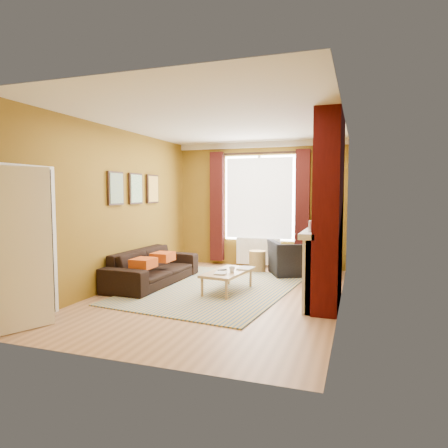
{
  "coord_description": "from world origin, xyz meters",
  "views": [
    {
      "loc": [
        2.15,
        -6.06,
        1.68
      ],
      "look_at": [
        0.0,
        0.25,
        1.15
      ],
      "focal_mm": 32.0,
      "sensor_mm": 36.0,
      "label": 1
    }
  ],
  "objects_px": {
    "armchair": "(298,258)",
    "coffee_table": "(228,273)",
    "floor_lamp": "(323,208)",
    "wicker_stool": "(257,261)",
    "sofa": "(153,267)"
  },
  "relations": [
    {
      "from": "armchair",
      "to": "coffee_table",
      "type": "xyz_separation_m",
      "value": [
        -0.91,
        -1.76,
        -0.03
      ]
    },
    {
      "from": "wicker_stool",
      "to": "sofa",
      "type": "bearing_deg",
      "value": -131.29
    },
    {
      "from": "wicker_stool",
      "to": "floor_lamp",
      "type": "height_order",
      "value": "floor_lamp"
    },
    {
      "from": "coffee_table",
      "to": "armchair",
      "type": "bearing_deg",
      "value": 70.33
    },
    {
      "from": "armchair",
      "to": "coffee_table",
      "type": "relative_size",
      "value": 0.95
    },
    {
      "from": "armchair",
      "to": "sofa",
      "type": "bearing_deg",
      "value": 9.07
    },
    {
      "from": "floor_lamp",
      "to": "armchair",
      "type": "bearing_deg",
      "value": -155.23
    },
    {
      "from": "sofa",
      "to": "wicker_stool",
      "type": "height_order",
      "value": "sofa"
    },
    {
      "from": "coffee_table",
      "to": "floor_lamp",
      "type": "height_order",
      "value": "floor_lamp"
    },
    {
      "from": "armchair",
      "to": "coffee_table",
      "type": "bearing_deg",
      "value": 37.96
    },
    {
      "from": "wicker_stool",
      "to": "coffee_table",
      "type": "bearing_deg",
      "value": -91.17
    },
    {
      "from": "sofa",
      "to": "floor_lamp",
      "type": "height_order",
      "value": "floor_lamp"
    },
    {
      "from": "coffee_table",
      "to": "floor_lamp",
      "type": "bearing_deg",
      "value": 62.77
    },
    {
      "from": "coffee_table",
      "to": "wicker_stool",
      "type": "height_order",
      "value": "wicker_stool"
    },
    {
      "from": "sofa",
      "to": "coffee_table",
      "type": "relative_size",
      "value": 1.88
    }
  ]
}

